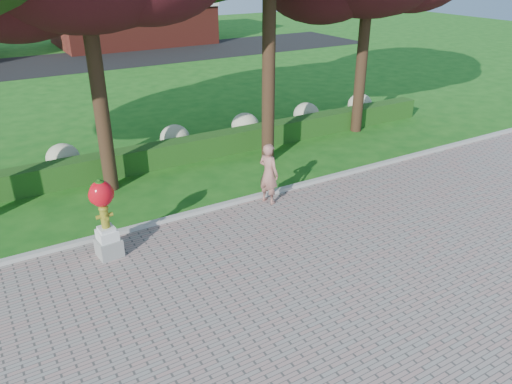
{
  "coord_description": "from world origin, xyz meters",
  "views": [
    {
      "loc": [
        -5.39,
        -8.62,
        6.66
      ],
      "look_at": [
        0.33,
        1.0,
        1.35
      ],
      "focal_mm": 35.0,
      "sensor_mm": 36.0,
      "label": 1
    }
  ],
  "objects": [
    {
      "name": "ground",
      "position": [
        0.0,
        0.0,
        0.0
      ],
      "size": [
        100.0,
        100.0,
        0.0
      ],
      "primitive_type": "plane",
      "color": "#175816",
      "rests_on": "ground"
    },
    {
      "name": "walkway",
      "position": [
        0.0,
        -4.0,
        0.02
      ],
      "size": [
        40.0,
        14.0,
        0.04
      ],
      "primitive_type": "cube",
      "color": "gray",
      "rests_on": "ground"
    },
    {
      "name": "woman",
      "position": [
        1.71,
        2.6,
        0.95
      ],
      "size": [
        0.62,
        0.77,
        1.83
      ],
      "primitive_type": "imported",
      "rotation": [
        0.0,
        0.0,
        1.88
      ],
      "color": "#A2695C",
      "rests_on": "walkway"
    },
    {
      "name": "curb",
      "position": [
        0.0,
        3.0,
        0.07
      ],
      "size": [
        40.0,
        0.18,
        0.15
      ],
      "primitive_type": "cube",
      "color": "#ADADA5",
      "rests_on": "ground"
    },
    {
      "name": "building_right",
      "position": [
        8.0,
        34.0,
        3.2
      ],
      "size": [
        12.0,
        8.0,
        6.4
      ],
      "primitive_type": "cube",
      "color": "maroon",
      "rests_on": "ground"
    },
    {
      "name": "lawn_hedge",
      "position": [
        0.0,
        7.0,
        0.4
      ],
      "size": [
        24.0,
        0.7,
        0.8
      ],
      "primitive_type": "cube",
      "color": "#184E16",
      "rests_on": "ground"
    },
    {
      "name": "hydrant_sculpture",
      "position": [
        -3.17,
        2.1,
        1.12
      ],
      "size": [
        0.6,
        0.6,
        2.04
      ],
      "rotation": [
        0.0,
        0.0,
        0.09
      ],
      "color": "gray",
      "rests_on": "walkway"
    },
    {
      "name": "hydrangea_row",
      "position": [
        0.57,
        8.0,
        0.55
      ],
      "size": [
        20.1,
        1.1,
        0.99
      ],
      "color": "#B4B98D",
      "rests_on": "ground"
    },
    {
      "name": "street",
      "position": [
        0.0,
        28.0,
        0.01
      ],
      "size": [
        50.0,
        8.0,
        0.02
      ],
      "primitive_type": "cube",
      "color": "black",
      "rests_on": "ground"
    }
  ]
}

